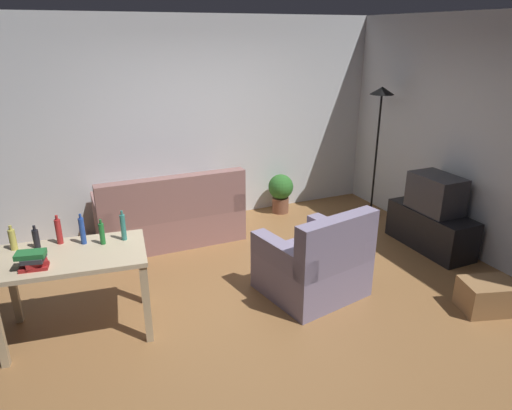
{
  "coord_description": "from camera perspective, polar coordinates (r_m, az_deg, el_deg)",
  "views": [
    {
      "loc": [
        -1.73,
        -3.67,
        2.49
      ],
      "look_at": [
        0.1,
        0.5,
        0.75
      ],
      "focal_mm": 32.03,
      "sensor_mm": 36.0,
      "label": 1
    }
  ],
  "objects": [
    {
      "name": "bottle_red",
      "position": [
        4.29,
        -23.42,
        -3.01
      ],
      "size": [
        0.05,
        0.05,
        0.26
      ],
      "color": "#AD2323",
      "rests_on": "desk"
    },
    {
      "name": "armchair",
      "position": [
        4.6,
        7.38,
        -7.4
      ],
      "size": [
        1.04,
        1.0,
        0.92
      ],
      "rotation": [
        0.0,
        0.0,
        3.33
      ],
      "color": "gray",
      "rests_on": "ground_plane"
    },
    {
      "name": "potted_plant",
      "position": [
        6.61,
        3.1,
        1.81
      ],
      "size": [
        0.36,
        0.36,
        0.57
      ],
      "color": "brown",
      "rests_on": "ground_plane"
    },
    {
      "name": "book_stack",
      "position": [
        3.95,
        -26.05,
        -6.16
      ],
      "size": [
        0.24,
        0.2,
        0.14
      ],
      "color": "maroon",
      "rests_on": "desk"
    },
    {
      "name": "bottle_blue",
      "position": [
        4.21,
        -20.87,
        -3.0
      ],
      "size": [
        0.05,
        0.05,
        0.28
      ],
      "color": "#2347A3",
      "rests_on": "desk"
    },
    {
      "name": "storage_box",
      "position": [
        4.9,
        26.91,
        -10.11
      ],
      "size": [
        0.56,
        0.46,
        0.3
      ],
      "primitive_type": "cube",
      "rotation": [
        0.0,
        0.0,
        -0.3
      ],
      "color": "olive",
      "rests_on": "ground_plane"
    },
    {
      "name": "tv_stand",
      "position": [
        5.94,
        20.96,
        -2.83
      ],
      "size": [
        0.44,
        1.1,
        0.48
      ],
      "rotation": [
        0.0,
        0.0,
        1.57
      ],
      "color": "black",
      "rests_on": "ground_plane"
    },
    {
      "name": "tv",
      "position": [
        5.78,
        21.57,
        1.36
      ],
      "size": [
        0.41,
        0.6,
        0.44
      ],
      "rotation": [
        0.0,
        0.0,
        1.57
      ],
      "color": "#2D2D33",
      "rests_on": "tv_stand"
    },
    {
      "name": "wall_right",
      "position": [
        5.79,
        25.71,
        7.5
      ],
      "size": [
        0.1,
        4.4,
        2.7
      ],
      "primitive_type": "cube",
      "color": "silver",
      "rests_on": "ground_plane"
    },
    {
      "name": "ground_plane",
      "position": [
        4.77,
        1.34,
        -10.73
      ],
      "size": [
        5.2,
        4.4,
        0.02
      ],
      "primitive_type": "cube",
      "color": "olive"
    },
    {
      "name": "couch",
      "position": [
        5.8,
        -10.65,
        -1.56
      ],
      "size": [
        1.75,
        0.84,
        0.92
      ],
      "rotation": [
        0.0,
        0.0,
        3.14
      ],
      "color": "#996B66",
      "rests_on": "ground_plane"
    },
    {
      "name": "desk",
      "position": [
        4.15,
        -21.9,
        -7.01
      ],
      "size": [
        1.28,
        0.84,
        0.76
      ],
      "rotation": [
        0.0,
        0.0,
        -0.12
      ],
      "color": "#C6B28E",
      "rests_on": "ground_plane"
    },
    {
      "name": "bottle_green",
      "position": [
        4.15,
        -18.68,
        -3.37
      ],
      "size": [
        0.04,
        0.04,
        0.23
      ],
      "color": "#1E722D",
      "rests_on": "desk"
    },
    {
      "name": "wall_rear",
      "position": [
        6.23,
        -7.27,
        10.19
      ],
      "size": [
        5.2,
        0.1,
        2.7
      ],
      "primitive_type": "cube",
      "color": "silver",
      "rests_on": "ground_plane"
    },
    {
      "name": "bottle_tall",
      "position": [
        4.17,
        -16.25,
        -2.65
      ],
      "size": [
        0.05,
        0.05,
        0.27
      ],
      "color": "teal",
      "rests_on": "desk"
    },
    {
      "name": "bottle_dark",
      "position": [
        4.3,
        -25.78,
        -3.77
      ],
      "size": [
        0.05,
        0.05,
        0.2
      ],
      "color": "black",
      "rests_on": "desk"
    },
    {
      "name": "bottle_squat",
      "position": [
        4.35,
        -28.12,
        -3.8
      ],
      "size": [
        0.06,
        0.06,
        0.22
      ],
      "color": "#BCB24C",
      "rests_on": "desk"
    },
    {
      "name": "torchiere_lamp",
      "position": [
        6.44,
        15.19,
        10.56
      ],
      "size": [
        0.32,
        0.32,
        1.81
      ],
      "color": "black",
      "rests_on": "ground_plane"
    }
  ]
}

